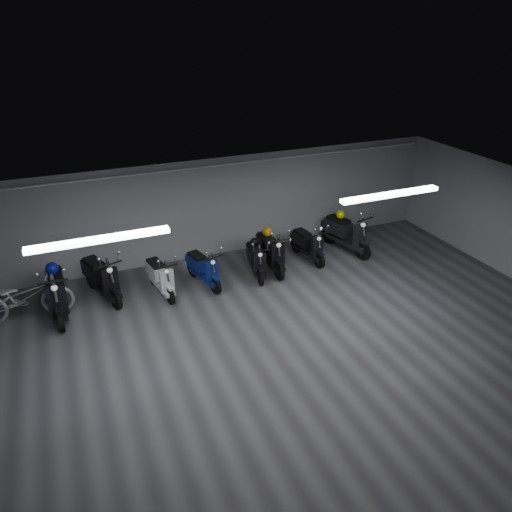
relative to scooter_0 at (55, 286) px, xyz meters
name	(u,v)px	position (x,y,z in m)	size (l,w,h in m)	color
floor	(280,359)	(3.98, -3.37, -0.75)	(14.00, 10.00, 0.01)	#3E3E41
ceiling	(284,231)	(3.98, -3.37, 2.06)	(14.00, 10.00, 0.01)	gray
back_wall	(204,210)	(3.98, 1.64, 0.65)	(14.00, 0.01, 2.80)	#969698
fluor_strip_left	(99,240)	(0.98, -2.37, 1.99)	(2.40, 0.18, 0.08)	white
fluor_strip_right	(390,195)	(6.98, -2.37, 1.99)	(2.40, 0.18, 0.08)	white
conduit	(202,167)	(3.98, 1.55, 1.87)	(0.05, 0.05, 13.60)	white
scooter_0	(55,286)	(0.00, 0.00, 0.00)	(0.67, 2.01, 1.50)	black
scooter_1	(100,272)	(1.01, 0.39, -0.03)	(0.64, 1.93, 1.44)	black
scooter_2	(160,272)	(2.35, 0.05, -0.13)	(0.55, 1.65, 1.23)	silver
scooter_4	(203,263)	(3.45, 0.07, -0.14)	(0.54, 1.63, 1.21)	navy
scooter_5	(256,255)	(4.87, 0.04, -0.15)	(0.54, 1.61, 1.20)	black
scooter_7	(271,246)	(5.36, 0.20, -0.06)	(0.62, 1.86, 1.38)	black
scooter_8	(308,240)	(6.53, 0.30, -0.13)	(0.55, 1.65, 1.23)	black
scooter_9	(347,227)	(7.80, 0.37, 0.00)	(0.67, 2.02, 1.50)	black
bicycle	(22,293)	(-0.70, 0.12, -0.07)	(0.74, 2.09, 1.35)	silver
helmet_0	(267,232)	(5.37, 0.46, 0.25)	(0.27, 0.27, 0.27)	orange
helmet_1	(254,242)	(4.91, 0.26, 0.11)	(0.23, 0.23, 0.23)	black
helmet_2	(340,214)	(7.74, 0.64, 0.31)	(0.25, 0.25, 0.25)	#DFF40E
helmet_3	(52,268)	(0.00, 0.28, 0.32)	(0.28, 0.28, 0.28)	navy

